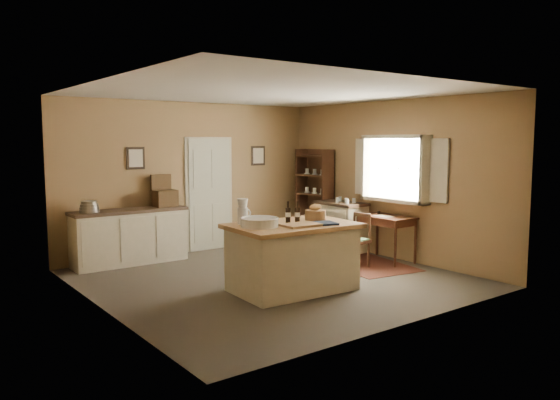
# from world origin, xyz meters

# --- Properties ---
(ground) EXTENTS (5.00, 5.00, 0.00)m
(ground) POSITION_xyz_m (0.00, 0.00, 0.00)
(ground) COLOR #514A3E
(ground) RESTS_ON ground
(wall_back) EXTENTS (5.00, 0.10, 2.70)m
(wall_back) POSITION_xyz_m (0.00, 2.50, 1.35)
(wall_back) COLOR olive
(wall_back) RESTS_ON ground
(wall_front) EXTENTS (5.00, 0.10, 2.70)m
(wall_front) POSITION_xyz_m (0.00, -2.50, 1.35)
(wall_front) COLOR olive
(wall_front) RESTS_ON ground
(wall_left) EXTENTS (0.10, 5.00, 2.70)m
(wall_left) POSITION_xyz_m (-2.50, 0.00, 1.35)
(wall_left) COLOR olive
(wall_left) RESTS_ON ground
(wall_right) EXTENTS (0.10, 5.00, 2.70)m
(wall_right) POSITION_xyz_m (2.50, 0.00, 1.35)
(wall_right) COLOR olive
(wall_right) RESTS_ON ground
(ceiling) EXTENTS (5.00, 5.00, 0.00)m
(ceiling) POSITION_xyz_m (0.00, 0.00, 2.70)
(ceiling) COLOR silver
(ceiling) RESTS_ON wall_back
(door) EXTENTS (0.97, 0.06, 2.11)m
(door) POSITION_xyz_m (0.35, 2.47, 1.05)
(door) COLOR #B6B79D
(door) RESTS_ON ground
(framed_prints) EXTENTS (2.82, 0.02, 0.38)m
(framed_prints) POSITION_xyz_m (0.20, 2.48, 1.72)
(framed_prints) COLOR black
(framed_prints) RESTS_ON ground
(window) EXTENTS (0.25, 1.99, 1.12)m
(window) POSITION_xyz_m (2.42, -0.20, 1.55)
(window) COLOR beige
(window) RESTS_ON ground
(work_island) EXTENTS (1.73, 1.18, 1.20)m
(work_island) POSITION_xyz_m (-0.16, -0.66, 0.48)
(work_island) COLOR beige
(work_island) RESTS_ON ground
(sideboard) EXTENTS (1.87, 0.53, 1.18)m
(sideboard) POSITION_xyz_m (-1.29, 2.20, 0.48)
(sideboard) COLOR beige
(sideboard) RESTS_ON ground
(rug) EXTENTS (1.34, 1.75, 0.01)m
(rug) POSITION_xyz_m (1.75, -0.19, 0.00)
(rug) COLOR #4C2015
(rug) RESTS_ON ground
(writing_desk) EXTENTS (0.57, 0.93, 0.82)m
(writing_desk) POSITION_xyz_m (2.20, -0.19, 0.67)
(writing_desk) COLOR #32170C
(writing_desk) RESTS_ON ground
(desk_chair) EXTENTS (0.42, 0.42, 0.84)m
(desk_chair) POSITION_xyz_m (1.48, -0.18, 0.42)
(desk_chair) COLOR black
(desk_chair) RESTS_ON ground
(right_cabinet) EXTENTS (0.54, 0.96, 0.99)m
(right_cabinet) POSITION_xyz_m (2.20, 0.91, 0.46)
(right_cabinet) COLOR beige
(right_cabinet) RESTS_ON ground
(shelving_unit) EXTENTS (0.31, 0.83, 1.85)m
(shelving_unit) POSITION_xyz_m (2.35, 1.78, 0.92)
(shelving_unit) COLOR black
(shelving_unit) RESTS_ON ground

